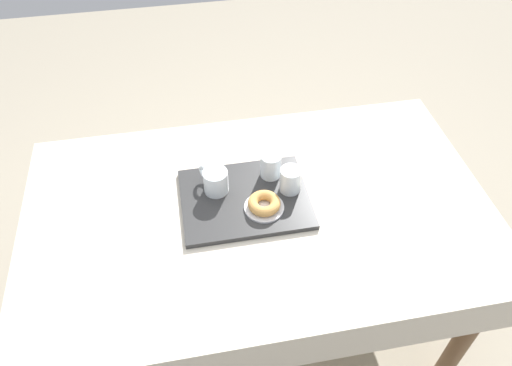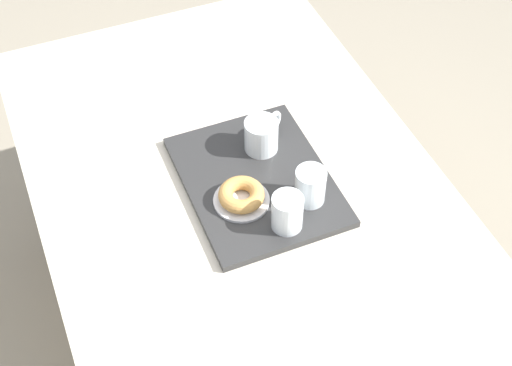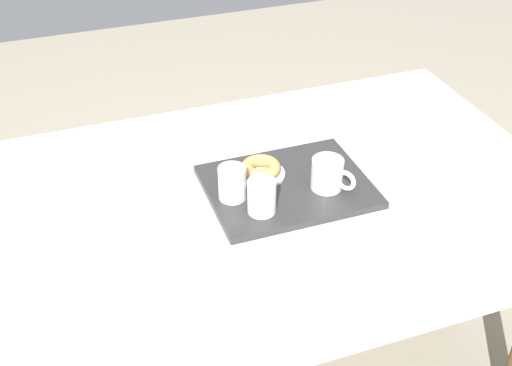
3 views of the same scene
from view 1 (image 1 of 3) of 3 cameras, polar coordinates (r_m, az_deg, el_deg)
ground_plane at (r=2.17m, az=0.25°, el=-15.68°), size 6.00×6.00×0.00m
dining_table at (r=1.64m, az=0.32°, el=-5.10°), size 1.51×0.92×0.73m
serving_tray at (r=1.59m, az=-1.30°, el=-1.86°), size 0.41×0.32×0.02m
tea_mug_left at (r=1.58m, az=-4.79°, el=0.18°), size 0.09×0.11×0.08m
water_glass_near at (r=1.62m, az=1.73°, el=1.97°), size 0.07×0.07×0.09m
water_glass_far at (r=1.58m, az=4.05°, el=0.25°), size 0.07×0.07×0.09m
donut_plate_left at (r=1.54m, az=0.96°, el=-2.87°), size 0.13×0.13×0.01m
sugar_donut_left at (r=1.53m, az=0.96°, el=-2.39°), size 0.10×0.10×0.03m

